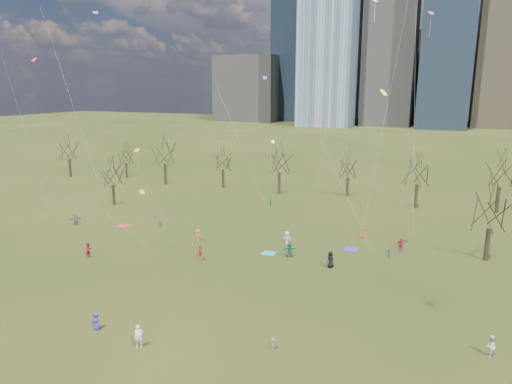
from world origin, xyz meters
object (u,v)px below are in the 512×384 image
at_px(person_1, 139,336).
at_px(person_0, 96,321).
at_px(blanket_teal, 269,253).
at_px(blanket_navy, 351,249).
at_px(person_4, 200,253).
at_px(person_2, 89,250).
at_px(blanket_crimson, 123,226).

bearing_deg(person_1, person_0, 129.87).
xyz_separation_m(blanket_teal, blanket_navy, (8.81, 5.13, 0.00)).
xyz_separation_m(blanket_teal, person_0, (-6.79, -21.70, 0.74)).
distance_m(blanket_teal, person_4, 8.23).
bearing_deg(person_4, blanket_teal, -85.86).
bearing_deg(person_4, person_1, 160.14).
height_order(blanket_navy, person_0, person_0).
relative_size(blanket_navy, person_1, 0.86).
bearing_deg(person_2, person_0, -125.17).
xyz_separation_m(blanket_navy, person_0, (-15.59, -26.83, 0.74)).
height_order(blanket_teal, person_0, person_0).
height_order(blanket_teal, blanket_crimson, same).
distance_m(blanket_teal, blanket_crimson, 23.34).
relative_size(person_1, person_4, 1.05).
distance_m(blanket_navy, person_1, 29.72).
distance_m(person_0, person_2, 17.42).
xyz_separation_m(blanket_teal, person_2, (-18.89, -9.17, 0.89)).
distance_m(blanket_crimson, person_4, 18.38).
xyz_separation_m(blanket_crimson, person_4, (16.81, -7.40, 0.87)).
xyz_separation_m(blanket_crimson, person_1, (21.29, -24.88, 0.91)).
height_order(blanket_navy, person_4, person_4).
height_order(blanket_crimson, person_2, person_2).
bearing_deg(person_4, blanket_navy, -90.39).
relative_size(person_2, person_4, 1.02).
xyz_separation_m(person_1, person_2, (-16.96, 13.39, -0.03)).
height_order(person_0, person_1, person_1).
bearing_deg(person_0, blanket_teal, 88.27).
bearing_deg(blanket_crimson, blanket_teal, -5.70).
relative_size(blanket_navy, blanket_crimson, 1.00).
bearing_deg(person_1, blanket_teal, 45.08).
relative_size(blanket_crimson, person_4, 0.91).
distance_m(person_0, person_1, 4.93).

